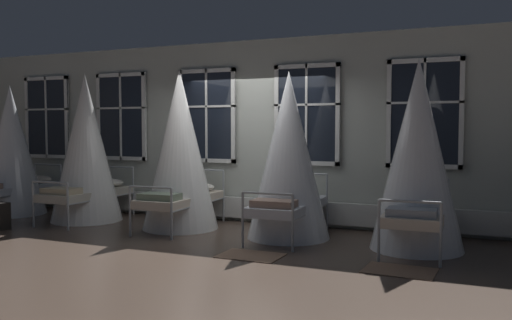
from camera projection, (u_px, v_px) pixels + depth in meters
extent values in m
plane|color=#4C3D33|center=(226.00, 234.00, 8.42)|extent=(26.64, 26.64, 0.00)
cube|color=#B2B7AD|center=(257.00, 132.00, 9.45)|extent=(14.32, 0.10, 3.17)
cube|color=black|center=(47.00, 117.00, 11.19)|extent=(1.13, 0.02, 1.68)
cube|color=silver|center=(48.00, 156.00, 11.23)|extent=(1.13, 0.06, 0.07)
cube|color=silver|center=(46.00, 78.00, 11.14)|extent=(1.13, 0.06, 0.07)
cube|color=silver|center=(27.00, 118.00, 11.40)|extent=(0.07, 0.06, 1.68)
cube|color=silver|center=(67.00, 117.00, 10.98)|extent=(0.07, 0.06, 1.68)
cube|color=silver|center=(47.00, 117.00, 11.19)|extent=(0.04, 0.06, 1.68)
cube|color=silver|center=(47.00, 109.00, 11.18)|extent=(1.13, 0.06, 0.04)
cube|color=black|center=(121.00, 117.00, 10.45)|extent=(1.13, 0.02, 1.68)
cube|color=silver|center=(122.00, 158.00, 10.49)|extent=(1.13, 0.06, 0.07)
cube|color=silver|center=(120.00, 75.00, 10.40)|extent=(1.13, 0.06, 0.07)
cube|color=silver|center=(99.00, 117.00, 10.66)|extent=(0.07, 0.06, 1.68)
cube|color=silver|center=(144.00, 116.00, 10.24)|extent=(0.07, 0.06, 1.68)
cube|color=silver|center=(121.00, 117.00, 10.45)|extent=(0.04, 0.06, 1.68)
cube|color=silver|center=(121.00, 108.00, 10.44)|extent=(1.13, 0.06, 0.04)
cube|color=black|center=(207.00, 116.00, 9.71)|extent=(1.13, 0.02, 1.68)
cube|color=silver|center=(207.00, 160.00, 9.75)|extent=(1.13, 0.06, 0.07)
cube|color=silver|center=(207.00, 71.00, 9.66)|extent=(1.13, 0.06, 0.07)
cube|color=silver|center=(181.00, 116.00, 9.92)|extent=(0.07, 0.06, 1.68)
cube|color=silver|center=(233.00, 116.00, 9.50)|extent=(0.07, 0.06, 1.68)
cube|color=silver|center=(207.00, 116.00, 9.71)|extent=(0.04, 0.06, 1.68)
cube|color=silver|center=(207.00, 106.00, 9.70)|extent=(1.13, 0.06, 0.04)
cube|color=black|center=(307.00, 115.00, 8.97)|extent=(1.13, 0.02, 1.68)
cube|color=silver|center=(306.00, 163.00, 9.01)|extent=(1.13, 0.06, 0.07)
cube|color=silver|center=(307.00, 66.00, 8.92)|extent=(1.13, 0.06, 0.07)
cube|color=silver|center=(277.00, 115.00, 9.18)|extent=(0.07, 0.06, 1.68)
cube|color=silver|center=(338.00, 114.00, 8.76)|extent=(0.07, 0.06, 1.68)
cube|color=silver|center=(307.00, 115.00, 8.97)|extent=(0.04, 0.06, 1.68)
cube|color=silver|center=(307.00, 105.00, 8.96)|extent=(1.13, 0.06, 0.04)
cube|color=black|center=(424.00, 114.00, 8.23)|extent=(1.13, 0.02, 1.68)
cube|color=silver|center=(423.00, 166.00, 8.27)|extent=(1.13, 0.06, 0.07)
cube|color=silver|center=(425.00, 60.00, 8.18)|extent=(1.13, 0.06, 0.07)
cube|color=silver|center=(389.00, 114.00, 8.44)|extent=(0.07, 0.06, 1.68)
cube|color=silver|center=(462.00, 113.00, 8.02)|extent=(0.07, 0.06, 1.68)
cube|color=silver|center=(424.00, 114.00, 8.23)|extent=(0.04, 0.06, 1.68)
cube|color=silver|center=(425.00, 103.00, 8.22)|extent=(1.13, 0.06, 0.04)
cube|color=silver|center=(254.00, 208.00, 9.41)|extent=(9.98, 0.10, 0.36)
cylinder|color=#9EA3A8|center=(35.00, 185.00, 11.32)|extent=(0.04, 0.04, 0.90)
cylinder|color=#9EA3A8|center=(61.00, 187.00, 11.01)|extent=(0.04, 0.04, 0.90)
cylinder|color=#9EA3A8|center=(26.00, 193.00, 10.21)|extent=(0.08, 1.78, 0.03)
cylinder|color=#9EA3A8|center=(48.00, 165.00, 11.14)|extent=(0.72, 0.05, 0.03)
cube|color=silver|center=(12.00, 189.00, 10.36)|extent=(0.79, 1.82, 0.13)
ellipsoid|color=beige|center=(39.00, 179.00, 10.94)|extent=(0.57, 0.42, 0.14)
cone|color=white|center=(11.00, 150.00, 10.31)|extent=(1.24, 1.24, 2.46)
cylinder|color=#9EA3A8|center=(102.00, 189.00, 10.60)|extent=(0.04, 0.04, 0.90)
cylinder|color=#9EA3A8|center=(133.00, 191.00, 10.32)|extent=(0.04, 0.04, 0.90)
cylinder|color=#9EA3A8|center=(33.00, 204.00, 8.95)|extent=(0.04, 0.04, 0.77)
cylinder|color=#9EA3A8|center=(68.00, 207.00, 8.68)|extent=(0.04, 0.04, 0.77)
cylinder|color=#9EA3A8|center=(71.00, 196.00, 9.77)|extent=(0.06, 1.78, 0.03)
cylinder|color=#9EA3A8|center=(103.00, 198.00, 9.50)|extent=(0.06, 1.78, 0.03)
cylinder|color=#9EA3A8|center=(117.00, 167.00, 10.43)|extent=(0.72, 0.04, 0.03)
cylinder|color=#9EA3A8|center=(50.00, 182.00, 8.79)|extent=(0.72, 0.04, 0.03)
cube|color=#B7B2A3|center=(87.00, 194.00, 9.63)|extent=(0.77, 1.82, 0.13)
ellipsoid|color=silver|center=(110.00, 183.00, 10.23)|extent=(0.57, 0.41, 0.14)
cube|color=tan|center=(61.00, 191.00, 9.04)|extent=(0.61, 0.37, 0.10)
cone|color=white|center=(86.00, 147.00, 9.59)|extent=(1.24, 1.24, 2.61)
cylinder|color=#9EA3A8|center=(188.00, 194.00, 9.84)|extent=(0.04, 0.04, 0.90)
cylinder|color=#9EA3A8|center=(223.00, 196.00, 9.58)|extent=(0.04, 0.04, 0.90)
cylinder|color=#9EA3A8|center=(130.00, 211.00, 8.20)|extent=(0.04, 0.04, 0.77)
cylinder|color=#9EA3A8|center=(171.00, 214.00, 7.93)|extent=(0.04, 0.04, 0.77)
cylinder|color=#9EA3A8|center=(161.00, 202.00, 9.02)|extent=(0.08, 1.78, 0.03)
cylinder|color=#9EA3A8|center=(200.00, 204.00, 8.75)|extent=(0.08, 1.78, 0.03)
cylinder|color=#9EA3A8|center=(205.00, 170.00, 9.68)|extent=(0.72, 0.05, 0.03)
cylinder|color=#9EA3A8|center=(150.00, 187.00, 8.04)|extent=(0.72, 0.05, 0.03)
cube|color=beige|center=(180.00, 199.00, 8.88)|extent=(0.79, 1.82, 0.13)
ellipsoid|color=silver|center=(199.00, 187.00, 9.48)|extent=(0.57, 0.41, 0.14)
cube|color=slate|center=(160.00, 197.00, 8.29)|extent=(0.61, 0.37, 0.10)
cone|color=white|center=(180.00, 149.00, 8.83)|extent=(1.24, 1.24, 2.60)
cylinder|color=#9EA3A8|center=(285.00, 199.00, 9.08)|extent=(0.04, 0.04, 0.90)
cylinder|color=#9EA3A8|center=(327.00, 202.00, 8.81)|extent=(0.04, 0.04, 0.90)
cylinder|color=#9EA3A8|center=(243.00, 220.00, 7.43)|extent=(0.04, 0.04, 0.77)
cylinder|color=#9EA3A8|center=(293.00, 223.00, 7.16)|extent=(0.04, 0.04, 0.77)
cylinder|color=#9EA3A8|center=(266.00, 209.00, 8.25)|extent=(0.07, 1.78, 0.03)
cylinder|color=#9EA3A8|center=(312.00, 212.00, 7.98)|extent=(0.07, 1.78, 0.03)
cylinder|color=#9EA3A8|center=(306.00, 174.00, 8.92)|extent=(0.72, 0.05, 0.03)
cylinder|color=#9EA3A8|center=(267.00, 193.00, 7.27)|extent=(0.72, 0.05, 0.03)
cube|color=silver|center=(288.00, 206.00, 8.12)|extent=(0.78, 1.82, 0.13)
ellipsoid|color=#B7B2A3|center=(301.00, 192.00, 8.71)|extent=(0.57, 0.41, 0.14)
cube|color=gray|center=(274.00, 204.00, 7.52)|extent=(0.61, 0.37, 0.10)
cone|color=white|center=(289.00, 155.00, 8.07)|extent=(1.24, 1.24, 2.49)
cylinder|color=#9EA3A8|center=(398.00, 206.00, 8.28)|extent=(0.04, 0.04, 0.90)
cylinder|color=#9EA3A8|center=(448.00, 209.00, 8.01)|extent=(0.04, 0.04, 0.90)
cylinder|color=#9EA3A8|center=(379.00, 231.00, 6.63)|extent=(0.04, 0.04, 0.77)
cylinder|color=#9EA3A8|center=(441.00, 235.00, 6.37)|extent=(0.04, 0.04, 0.77)
cylinder|color=#9EA3A8|center=(389.00, 217.00, 7.46)|extent=(0.07, 1.78, 0.03)
cylinder|color=#9EA3A8|center=(445.00, 221.00, 7.19)|extent=(0.07, 1.78, 0.03)
cylinder|color=#9EA3A8|center=(423.00, 178.00, 8.12)|extent=(0.72, 0.05, 0.03)
cylinder|color=#9EA3A8|center=(410.00, 201.00, 6.48)|extent=(0.72, 0.05, 0.03)
cube|color=beige|center=(417.00, 214.00, 7.32)|extent=(0.78, 1.82, 0.13)
ellipsoid|color=#B7B2A3|center=(421.00, 198.00, 7.91)|extent=(0.57, 0.41, 0.14)
cube|color=#8C939E|center=(412.00, 212.00, 6.73)|extent=(0.61, 0.37, 0.10)
cone|color=white|center=(418.00, 154.00, 7.27)|extent=(1.24, 1.24, 2.59)
cube|color=brown|center=(251.00, 256.00, 6.96)|extent=(0.81, 0.57, 0.01)
cube|color=brown|center=(400.00, 271.00, 6.22)|extent=(0.83, 0.60, 0.01)
cube|color=tan|center=(0.00, 214.00, 8.94)|extent=(0.50, 0.06, 0.03)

